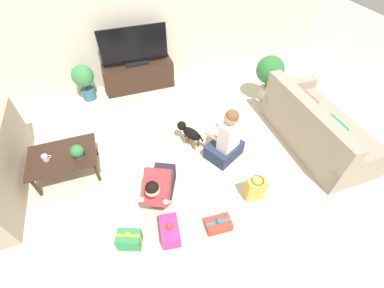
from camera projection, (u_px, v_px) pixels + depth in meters
ground_plane at (170, 173)px, 3.82m from camera, size 16.00×16.00×0.00m
wall_back at (127, 17)px, 4.58m from camera, size 8.40×0.06×2.60m
sofa_right at (316, 129)px, 4.05m from camera, size 0.93×1.91×0.85m
coffee_table at (63, 157)px, 3.56m from camera, size 0.91×0.65×0.40m
tv_console at (139, 76)px, 5.16m from camera, size 1.35×0.41×0.53m
tv at (134, 48)px, 4.74m from camera, size 1.24×0.20×0.71m
potted_plant_corner_right at (270, 72)px, 4.65m from camera, size 0.50×0.50×0.89m
potted_plant_back_left at (84, 79)px, 4.78m from camera, size 0.39×0.39×0.70m
person_kneeling at (160, 185)px, 3.30m from camera, size 0.59×0.79×0.73m
person_sitting at (227, 141)px, 3.81m from camera, size 0.65×0.61×0.93m
dog at (189, 132)px, 4.07m from camera, size 0.33×0.49×0.36m
gift_box_a at (170, 231)px, 3.08m from camera, size 0.26×0.37×0.29m
gift_box_b at (218, 224)px, 3.19m from camera, size 0.33×0.22×0.18m
gift_box_c at (129, 240)px, 3.00m from camera, size 0.32×0.27×0.29m
gift_bag_a at (255, 189)px, 3.41m from camera, size 0.27×0.18×0.39m
mug at (45, 158)px, 3.44m from camera, size 0.12×0.08×0.09m
tabletop_plant at (77, 152)px, 3.41m from camera, size 0.17×0.17×0.22m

